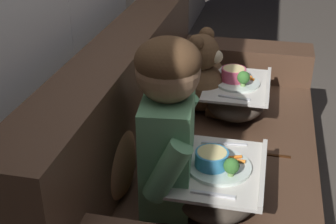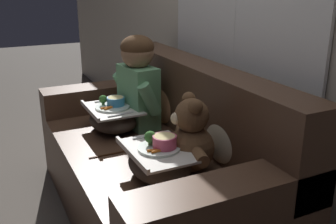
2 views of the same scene
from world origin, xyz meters
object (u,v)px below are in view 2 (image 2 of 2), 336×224
Objects in this scene: child_figure at (138,77)px; lap_tray_child at (113,117)px; couch at (159,164)px; throw_pillow_behind_teddy at (225,133)px; teddy_bear at (190,139)px; lap_tray_teddy at (159,161)px; throw_pillow_behind_child at (166,97)px.

child_figure reaches higher than lap_tray_child.
couch reaches higher than throw_pillow_behind_teddy.
couch is 0.52m from throw_pillow_behind_teddy.
teddy_bear is 0.19m from lap_tray_teddy.
teddy_bear is 0.74m from lap_tray_child.
lap_tray_child is at bearing -90.28° from child_figure.
couch is 4.32× the size of teddy_bear.
couch is 0.58m from child_figure.
couch is 0.45m from lap_tray_teddy.
child_figure is at bearing 176.83° from couch.
throw_pillow_behind_teddy is 0.82× the size of lap_tray_teddy.
lap_tray_child is (-0.00, -0.38, -0.08)m from throw_pillow_behind_child.
couch reaches higher than teddy_bear.
child_figure is at bearing -164.18° from throw_pillow_behind_teddy.
lap_tray_teddy is (0.71, -0.38, -0.08)m from throw_pillow_behind_child.
throw_pillow_behind_child is at bearing 163.83° from teddy_bear.
throw_pillow_behind_child is 1.09× the size of throw_pillow_behind_teddy.
couch is 0.52m from throw_pillow_behind_child.
child_figure reaches higher than throw_pillow_behind_teddy.
teddy_bear is (0.71, -0.00, -0.16)m from child_figure.
lap_tray_child is (-0.71, -0.38, -0.08)m from throw_pillow_behind_teddy.
throw_pillow_behind_child is 0.61× the size of child_figure.
couch is 0.46m from teddy_bear.
lap_tray_teddy is (0.71, 0.00, 0.00)m from lap_tray_child.
child_figure is (-0.36, 0.02, 0.46)m from couch.
throw_pillow_behind_child is at bearing 90.04° from child_figure.
lap_tray_teddy is at bearing -14.09° from child_figure.
lap_tray_child is (-0.36, -0.16, 0.21)m from couch.
lap_tray_teddy reaches higher than lap_tray_child.
child_figure is 0.78m from lap_tray_teddy.
throw_pillow_behind_child is 0.71m from throw_pillow_behind_teddy.
child_figure reaches higher than couch.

